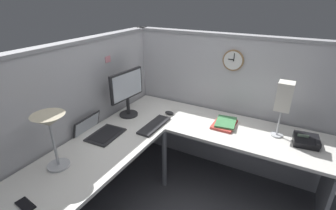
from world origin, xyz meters
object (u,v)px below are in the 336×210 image
Objects in this scene: laptop at (97,131)px; wall_clock at (233,60)px; keyboard at (154,125)px; book_stack at (225,123)px; desk_lamp_dome at (50,125)px; cell_phone at (25,205)px; desk_lamp_paper at (284,98)px; office_phone at (307,141)px; computer_mouse at (169,113)px; monitor at (127,90)px.

wall_clock is at bearing -42.21° from laptop.
book_stack is at bearing -59.43° from keyboard.
desk_lamp_dome is 0.53m from cell_phone.
desk_lamp_paper reaches higher than laptop.
desk_lamp_paper is 0.65m from wall_clock.
keyboard is 1.05m from wall_clock.
keyboard is 1.40m from office_phone.
book_stack is (0.05, -0.61, 0.00)m from computer_mouse.
keyboard is (-0.08, -0.38, -0.28)m from monitor.
desk_lamp_paper is at bearing -47.74° from desk_lamp_dome.
monitor is 0.98m from desk_lamp_dome.
monitor is at bearing 15.48° from cell_phone.
computer_mouse is 0.35× the size of book_stack.
cell_phone is at bearing -159.16° from desk_lamp_dome.
computer_mouse is at bearing -0.44° from keyboard.
desk_lamp_dome is at bearing 150.92° from wall_clock.
wall_clock is at bearing -38.78° from keyboard.
desk_lamp_dome is 1.96× the size of office_phone.
keyboard is 0.31m from computer_mouse.
monitor is at bearing 122.70° from wall_clock.
office_phone reaches higher than keyboard.
office_phone is 0.43m from desk_lamp_paper.
desk_lamp_paper is at bearing -85.46° from computer_mouse.
book_stack is (0.74, -1.02, -0.00)m from laptop.
cell_phone is at bearing 153.85° from book_stack.
desk_lamp_dome is at bearing -170.84° from laptop.
desk_lamp_paper is (1.29, -1.42, 0.02)m from desk_lamp_dome.
office_phone is at bearing -53.21° from desk_lamp_dome.
desk_lamp_paper is (0.78, -1.51, 0.36)m from laptop.
laptop is 1.81× the size of wall_clock.
computer_mouse is at bearing 91.95° from office_phone.
wall_clock is at bearing -13.57° from cell_phone.
laptop is 0.89× the size of desk_lamp_dome.
desk_lamp_dome is at bearing 164.90° from computer_mouse.
wall_clock is (1.57, -0.88, 0.23)m from desk_lamp_dome.
cell_phone is 0.27× the size of desk_lamp_paper.
computer_mouse is 0.47× the size of wall_clock.
wall_clock reaches higher than laptop.
desk_lamp_paper reaches higher than cell_phone.
office_phone is 0.76× the size of book_stack.
cell_phone is 0.48× the size of book_stack.
desk_lamp_dome is (-1.21, 0.33, 0.35)m from computer_mouse.
wall_clock is (0.32, 0.80, 0.56)m from office_phone.
cell_phone is at bearing -165.81° from laptop.
office_phone is at bearing -74.76° from keyboard.
laptop is 3.82× the size of computer_mouse.
cell_phone is at bearing 172.31° from keyboard.
keyboard is at bearing -102.16° from monitor.
cell_phone is (-1.58, 0.18, -0.01)m from computer_mouse.
monitor is 1.68× the size of book_stack.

